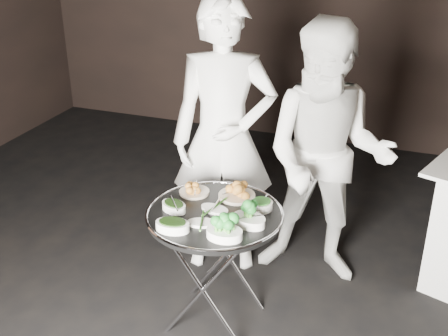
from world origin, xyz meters
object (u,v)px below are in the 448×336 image
(serving_tray, at_px, (215,215))
(waiter_left, at_px, (224,139))
(tray_stand, at_px, (215,264))
(waiter_right, at_px, (327,158))

(serving_tray, height_order, waiter_left, waiter_left)
(tray_stand, bearing_deg, serving_tray, 87.61)
(serving_tray, bearing_deg, tray_stand, -92.39)
(tray_stand, relative_size, waiter_left, 0.40)
(tray_stand, bearing_deg, waiter_right, 55.55)
(waiter_left, relative_size, waiter_right, 1.07)
(serving_tray, bearing_deg, waiter_right, 55.55)
(tray_stand, relative_size, waiter_right, 0.42)
(tray_stand, height_order, waiter_right, waiter_right)
(serving_tray, xyz_separation_m, waiter_right, (0.48, 0.70, 0.12))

